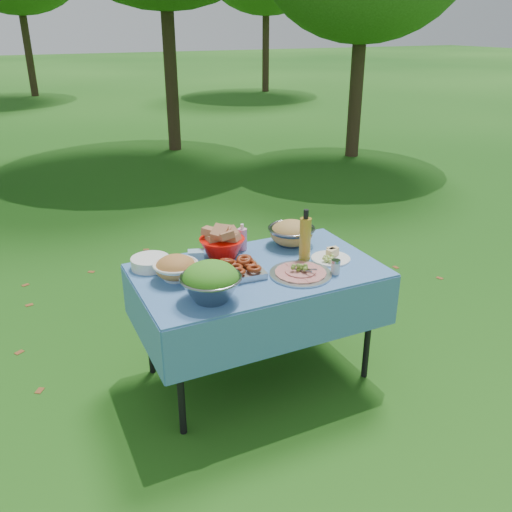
{
  "coord_description": "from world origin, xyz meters",
  "views": [
    {
      "loc": [
        -1.29,
        -2.67,
        2.14
      ],
      "look_at": [
        -0.01,
        0.0,
        0.85
      ],
      "focal_mm": 38.0,
      "sensor_mm": 36.0,
      "label": 1
    }
  ],
  "objects_px": {
    "plate_stack": "(150,262)",
    "salad_bowl": "(211,281)",
    "bread_bowl": "(222,243)",
    "oil_bottle": "(305,235)",
    "picnic_table": "(258,324)",
    "pasta_bowl_steel": "(291,233)",
    "charcuterie_platter": "(301,268)"
  },
  "relations": [
    {
      "from": "picnic_table",
      "to": "charcuterie_platter",
      "type": "relative_size",
      "value": 3.96
    },
    {
      "from": "bread_bowl",
      "to": "charcuterie_platter",
      "type": "height_order",
      "value": "bread_bowl"
    },
    {
      "from": "picnic_table",
      "to": "oil_bottle",
      "type": "distance_m",
      "value": 0.64
    },
    {
      "from": "salad_bowl",
      "to": "bread_bowl",
      "type": "relative_size",
      "value": 1.15
    },
    {
      "from": "picnic_table",
      "to": "plate_stack",
      "type": "height_order",
      "value": "plate_stack"
    },
    {
      "from": "picnic_table",
      "to": "bread_bowl",
      "type": "distance_m",
      "value": 0.56
    },
    {
      "from": "picnic_table",
      "to": "bread_bowl",
      "type": "height_order",
      "value": "bread_bowl"
    },
    {
      "from": "bread_bowl",
      "to": "pasta_bowl_steel",
      "type": "height_order",
      "value": "bread_bowl"
    },
    {
      "from": "plate_stack",
      "to": "bread_bowl",
      "type": "relative_size",
      "value": 0.81
    },
    {
      "from": "bread_bowl",
      "to": "oil_bottle",
      "type": "bearing_deg",
      "value": -29.35
    },
    {
      "from": "picnic_table",
      "to": "salad_bowl",
      "type": "bearing_deg",
      "value": -148.44
    },
    {
      "from": "picnic_table",
      "to": "pasta_bowl_steel",
      "type": "height_order",
      "value": "pasta_bowl_steel"
    },
    {
      "from": "pasta_bowl_steel",
      "to": "oil_bottle",
      "type": "height_order",
      "value": "oil_bottle"
    },
    {
      "from": "oil_bottle",
      "to": "pasta_bowl_steel",
      "type": "bearing_deg",
      "value": 80.04
    },
    {
      "from": "pasta_bowl_steel",
      "to": "plate_stack",
      "type": "bearing_deg",
      "value": 177.7
    },
    {
      "from": "charcuterie_platter",
      "to": "oil_bottle",
      "type": "distance_m",
      "value": 0.27
    },
    {
      "from": "plate_stack",
      "to": "bread_bowl",
      "type": "xyz_separation_m",
      "value": [
        0.46,
        -0.04,
        0.06
      ]
    },
    {
      "from": "plate_stack",
      "to": "charcuterie_platter",
      "type": "xyz_separation_m",
      "value": [
        0.77,
        -0.48,
        0.01
      ]
    },
    {
      "from": "salad_bowl",
      "to": "pasta_bowl_steel",
      "type": "bearing_deg",
      "value": 33.4
    },
    {
      "from": "picnic_table",
      "to": "charcuterie_platter",
      "type": "distance_m",
      "value": 0.5
    },
    {
      "from": "picnic_table",
      "to": "salad_bowl",
      "type": "relative_size",
      "value": 4.43
    },
    {
      "from": "plate_stack",
      "to": "oil_bottle",
      "type": "height_order",
      "value": "oil_bottle"
    },
    {
      "from": "plate_stack",
      "to": "salad_bowl",
      "type": "bearing_deg",
      "value": -71.22
    },
    {
      "from": "salad_bowl",
      "to": "charcuterie_platter",
      "type": "bearing_deg",
      "value": 6.09
    },
    {
      "from": "bread_bowl",
      "to": "picnic_table",
      "type": "bearing_deg",
      "value": -65.29
    },
    {
      "from": "picnic_table",
      "to": "oil_bottle",
      "type": "height_order",
      "value": "oil_bottle"
    },
    {
      "from": "salad_bowl",
      "to": "plate_stack",
      "type": "xyz_separation_m",
      "value": [
        -0.19,
        0.55,
        -0.07
      ]
    },
    {
      "from": "plate_stack",
      "to": "bread_bowl",
      "type": "distance_m",
      "value": 0.46
    },
    {
      "from": "plate_stack",
      "to": "oil_bottle",
      "type": "xyz_separation_m",
      "value": [
        0.91,
        -0.29,
        0.13
      ]
    },
    {
      "from": "picnic_table",
      "to": "pasta_bowl_steel",
      "type": "relative_size",
      "value": 4.71
    },
    {
      "from": "salad_bowl",
      "to": "charcuterie_platter",
      "type": "height_order",
      "value": "salad_bowl"
    },
    {
      "from": "pasta_bowl_steel",
      "to": "bread_bowl",
      "type": "bearing_deg",
      "value": 179.77
    }
  ]
}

